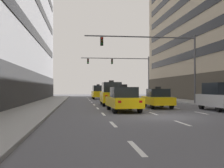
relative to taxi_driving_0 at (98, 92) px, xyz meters
name	(u,v)px	position (x,y,z in m)	size (l,w,h in m)	color
ground_plane	(163,117)	(1.76, -26.95, -1.04)	(120.00, 120.00, 0.00)	#515156
sidewalk_left	(16,117)	(-6.35, -26.95, -0.97)	(3.26, 80.00, 0.14)	gray
lane_stripe_l1_s2	(136,148)	(-1.48, -34.95, -1.03)	(0.16, 2.00, 0.01)	silver
lane_stripe_l1_s3	(113,124)	(-1.48, -29.95, -1.03)	(0.16, 2.00, 0.01)	silver
lane_stripe_l1_s4	(103,114)	(-1.48, -24.95, -1.03)	(0.16, 2.00, 0.01)	silver
lane_stripe_l1_s5	(98,108)	(-1.48, -19.95, -1.03)	(0.16, 2.00, 0.01)	silver
lane_stripe_l1_s6	(94,105)	(-1.48, -14.95, -1.03)	(0.16, 2.00, 0.01)	silver
lane_stripe_l1_s7	(92,102)	(-1.48, -9.95, -1.03)	(0.16, 2.00, 0.01)	silver
lane_stripe_l1_s8	(90,100)	(-1.48, -4.95, -1.03)	(0.16, 2.00, 0.01)	silver
lane_stripe_l1_s9	(88,99)	(-1.48, 0.05, -1.03)	(0.16, 2.00, 0.01)	silver
lane_stripe_l1_s10	(87,98)	(-1.48, 5.05, -1.03)	(0.16, 2.00, 0.01)	silver
lane_stripe_l2_s3	(182,123)	(1.76, -29.95, -1.03)	(0.16, 2.00, 0.01)	silver
lane_stripe_l2_s4	(153,113)	(1.76, -24.95, -1.03)	(0.16, 2.00, 0.01)	silver
lane_stripe_l2_s5	(137,108)	(1.76, -19.95, -1.03)	(0.16, 2.00, 0.01)	silver
lane_stripe_l2_s6	(126,104)	(1.76, -14.95, -1.03)	(0.16, 2.00, 0.01)	silver
lane_stripe_l2_s7	(119,102)	(1.76, -9.95, -1.03)	(0.16, 2.00, 0.01)	silver
lane_stripe_l2_s8	(114,100)	(1.76, -4.95, -1.03)	(0.16, 2.00, 0.01)	silver
lane_stripe_l2_s9	(110,99)	(1.76, 0.05, -1.03)	(0.16, 2.00, 0.01)	silver
lane_stripe_l2_s10	(106,98)	(1.76, 5.05, -1.03)	(0.16, 2.00, 0.01)	silver
lane_stripe_l3_s4	(201,113)	(5.00, -24.95, -1.03)	(0.16, 2.00, 0.01)	silver
lane_stripe_l3_s5	(175,108)	(5.00, -19.95, -1.03)	(0.16, 2.00, 0.01)	silver
lane_stripe_l3_s6	(158,104)	(5.00, -14.95, -1.03)	(0.16, 2.00, 0.01)	silver
lane_stripe_l3_s7	(146,102)	(5.00, -9.95, -1.03)	(0.16, 2.00, 0.01)	silver
lane_stripe_l3_s8	(137,100)	(5.00, -4.95, -1.03)	(0.16, 2.00, 0.01)	silver
lane_stripe_l3_s9	(130,99)	(5.00, 0.05, -1.03)	(0.16, 2.00, 0.01)	silver
lane_stripe_l3_s10	(125,98)	(5.00, 5.05, -1.03)	(0.16, 2.00, 0.01)	silver
taxi_driving_0	(98,92)	(0.00, 0.00, 0.00)	(1.90, 4.33, 2.25)	black
taxi_driving_1	(111,94)	(0.08, -16.20, 0.06)	(1.98, 4.57, 2.38)	black
taxi_driving_2	(158,99)	(3.45, -20.17, -0.25)	(1.81, 4.25, 1.76)	black
taxi_driving_3	(123,99)	(0.09, -23.21, -0.19)	(2.05, 4.63, 1.90)	black
car_parked_2	(219,97)	(7.19, -23.28, -0.02)	(1.82, 4.24, 2.04)	black
traffic_signal_0	(162,54)	(5.20, -15.74, 4.05)	(11.18, 0.35, 6.87)	#4C4C51
traffic_signal_1	(125,67)	(4.69, 2.60, 4.12)	(11.33, 0.35, 6.79)	#4C4C51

